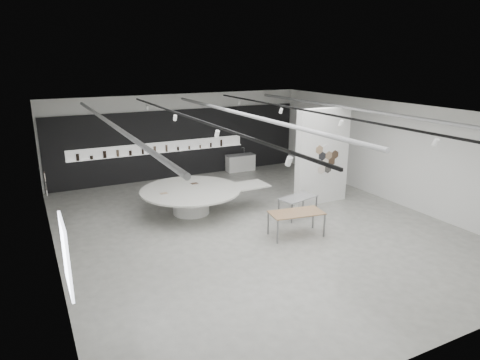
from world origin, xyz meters
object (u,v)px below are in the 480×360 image
partition_column (322,156)px  sample_table_wood (296,214)px  display_island (193,197)px  kitchen_counter (240,163)px  sample_table_stone (298,199)px

partition_column → sample_table_wood: partition_column is taller
display_island → kitchen_counter: 6.14m
partition_column → kitchen_counter: partition_column is taller
sample_table_wood → sample_table_stone: sample_table_wood is taller
sample_table_wood → sample_table_stone: 1.72m
display_island → sample_table_wood: bearing=-59.3°
sample_table_wood → partition_column: bearing=40.5°
sample_table_wood → kitchen_counter: 8.10m
sample_table_stone → kitchen_counter: bearing=80.9°
display_island → sample_table_wood: display_island is taller
display_island → sample_table_wood: size_ratio=2.63×
partition_column → kitchen_counter: (-0.62, 5.55, -1.39)m
display_island → sample_table_stone: display_island is taller
partition_column → sample_table_stone: 2.21m
display_island → sample_table_wood: (2.13, -3.34, 0.13)m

